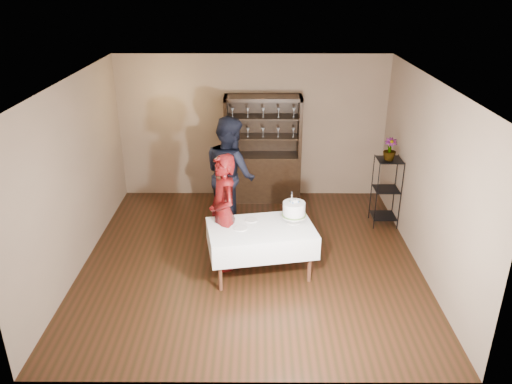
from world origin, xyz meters
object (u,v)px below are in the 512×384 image
cake_table (261,238)px  cake (294,210)px  china_hutch (263,166)px  plant_etagere (386,189)px  man (230,174)px  woman (223,213)px  potted_plant (390,149)px

cake_table → cake: (0.47, 0.16, 0.37)m
china_hutch → plant_etagere: size_ratio=1.67×
china_hutch → man: china_hutch is taller
china_hutch → woman: china_hutch is taller
potted_plant → cake_table: bearing=-144.1°
plant_etagere → man: (-2.63, -0.14, 0.32)m
plant_etagere → woman: woman is taller
potted_plant → plant_etagere: bearing=54.2°
woman → man: man is taller
cake_table → man: (-0.50, 1.42, 0.41)m
man → cake: man is taller
cake → cake_table: bearing=-161.4°
man → potted_plant: (2.61, 0.11, 0.40)m
plant_etagere → cake: size_ratio=2.46×
china_hutch → cake_table: 2.61m
plant_etagere → cake: bearing=-140.0°
plant_etagere → potted_plant: 0.72m
china_hutch → potted_plant: china_hutch is taller
cake → potted_plant: (1.64, 1.37, 0.44)m
cake_table → china_hutch: bearing=88.9°
plant_etagere → potted_plant: potted_plant is taller
cake_table → man: man is taller
china_hutch → cake: size_ratio=4.09×
cake → china_hutch: bearing=99.7°
china_hutch → cake_table: (-0.05, -2.61, -0.10)m
potted_plant → china_hutch: bearing=152.3°
china_hutch → man: size_ratio=1.02×
woman → cake: (1.00, -0.03, 0.06)m
woman → china_hutch: bearing=143.8°
china_hutch → plant_etagere: china_hutch is taller
cake_table → woman: woman is taller
china_hutch → potted_plant: 2.43m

